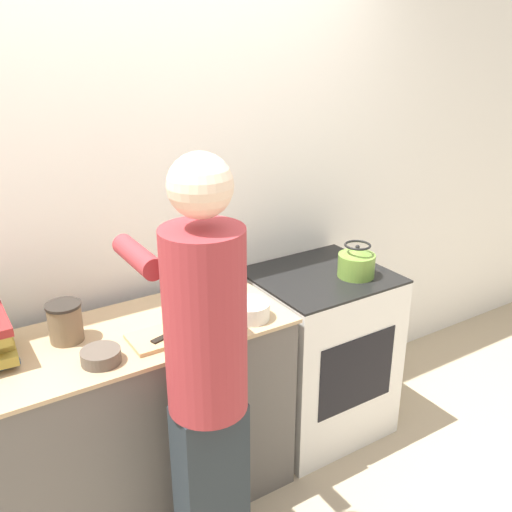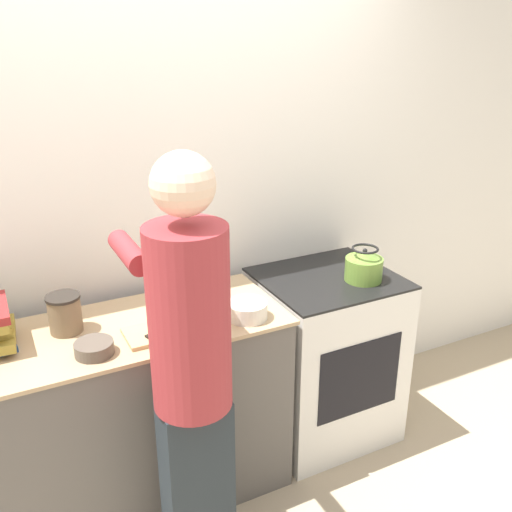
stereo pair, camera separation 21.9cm
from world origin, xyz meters
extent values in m
plane|color=tan|center=(0.00, 0.00, 0.00)|extent=(12.00, 12.00, 0.00)
cube|color=white|center=(0.00, 0.68, 1.30)|extent=(8.00, 0.05, 2.60)
cube|color=#5B5651|center=(-0.36, 0.28, 0.45)|extent=(1.38, 0.56, 0.89)
cube|color=tan|center=(-0.36, 0.28, 0.90)|extent=(1.40, 0.58, 0.02)
cube|color=silver|center=(0.71, 0.31, 0.45)|extent=(0.68, 0.61, 0.91)
cube|color=black|center=(0.71, 0.31, 0.91)|extent=(0.68, 0.61, 0.01)
cube|color=black|center=(0.71, 0.00, 0.50)|extent=(0.47, 0.01, 0.40)
cube|color=#242C32|center=(-0.23, -0.22, 0.41)|extent=(0.26, 0.16, 0.82)
cylinder|color=maroon|center=(-0.23, -0.22, 1.16)|extent=(0.29, 0.29, 0.68)
sphere|color=beige|center=(-0.23, -0.22, 1.64)|extent=(0.21, 0.21, 0.21)
cylinder|color=maroon|center=(-0.35, 0.05, 1.33)|extent=(0.08, 0.30, 0.08)
cylinder|color=maroon|center=(-0.11, 0.05, 1.33)|extent=(0.08, 0.30, 0.08)
cube|color=tan|center=(-0.21, 0.16, 0.92)|extent=(0.33, 0.18, 0.02)
cube|color=silver|center=(-0.14, 0.16, 0.93)|extent=(0.15, 0.07, 0.01)
cube|color=black|center=(-0.26, 0.13, 0.93)|extent=(0.09, 0.05, 0.01)
cylinder|color=olive|center=(0.84, 0.20, 0.98)|extent=(0.19, 0.19, 0.12)
cone|color=olive|center=(0.84, 0.20, 1.05)|extent=(0.15, 0.15, 0.03)
sphere|color=black|center=(0.84, 0.20, 1.08)|extent=(0.02, 0.02, 0.02)
torus|color=black|center=(0.84, 0.20, 1.09)|extent=(0.13, 0.13, 0.01)
cylinder|color=brown|center=(-0.51, 0.12, 0.94)|extent=(0.15, 0.15, 0.05)
cylinder|color=silver|center=(0.16, 0.12, 0.95)|extent=(0.18, 0.18, 0.07)
cylinder|color=#756047|center=(-0.57, 0.36, 0.99)|extent=(0.13, 0.13, 0.15)
cylinder|color=#28231E|center=(-0.57, 0.36, 1.07)|extent=(0.14, 0.14, 0.01)
camera|label=1|loc=(-1.01, -1.76, 2.09)|focal=40.00mm
camera|label=2|loc=(-0.82, -1.87, 2.09)|focal=40.00mm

